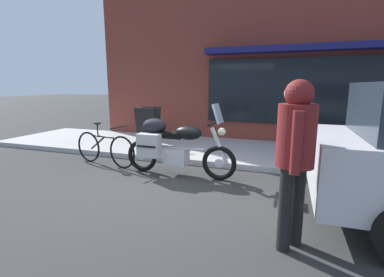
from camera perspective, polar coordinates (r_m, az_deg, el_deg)
ground_plane at (r=4.89m, az=-5.92°, el=-9.76°), size 80.00×80.00×0.00m
touring_motorcycle at (r=5.32m, az=-4.17°, el=-1.23°), size 2.23×0.66×1.40m
parked_bicycle at (r=6.34m, az=-17.44°, el=-1.85°), size 1.69×0.51×0.94m
pedestrian_walking at (r=3.00m, az=20.35°, el=-1.33°), size 0.38×0.56×1.77m
sandwich_board_sign at (r=7.30m, az=-8.95°, el=2.27°), size 0.55×0.43×1.04m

